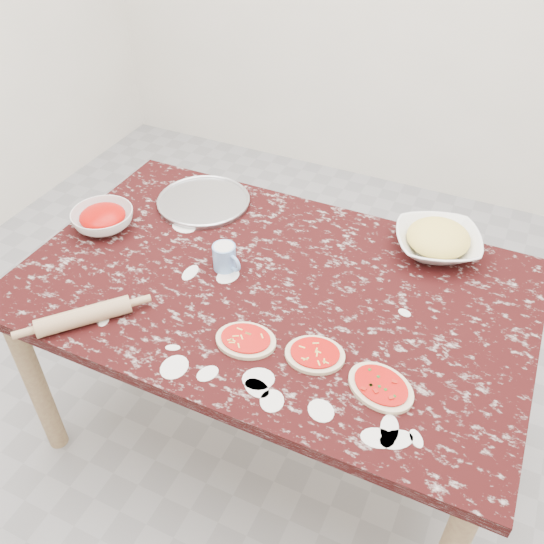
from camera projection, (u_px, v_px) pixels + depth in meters
The scene contains 10 objects.
ground at pixel (272, 424), 2.33m from camera, with size 4.00×4.00×0.00m, color gray.
worktable at pixel (272, 303), 1.90m from camera, with size 1.60×1.00×0.75m.
pizza_tray at pixel (204, 202), 2.19m from camera, with size 0.34×0.34×0.01m, color #B2B2B7.
sauce_bowl at pixel (103, 219), 2.06m from camera, with size 0.22×0.22×0.07m, color white.
cheese_bowl at pixel (437, 243), 1.95m from camera, with size 0.28×0.28×0.07m, color white.
flour_mug at pixel (225, 257), 1.88m from camera, with size 0.11×0.08×0.09m.
pizza_left at pixel (246, 340), 1.65m from camera, with size 0.19×0.16×0.02m.
pizza_mid at pixel (315, 354), 1.61m from camera, with size 0.19×0.17×0.02m.
pizza_right at pixel (381, 387), 1.52m from camera, with size 0.23×0.20×0.02m.
rolling_pin at pixel (84, 316), 1.70m from camera, with size 0.05×0.05×0.27m, color tan.
Camera 1 is at (0.59, -1.25, 1.97)m, focal length 38.52 mm.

